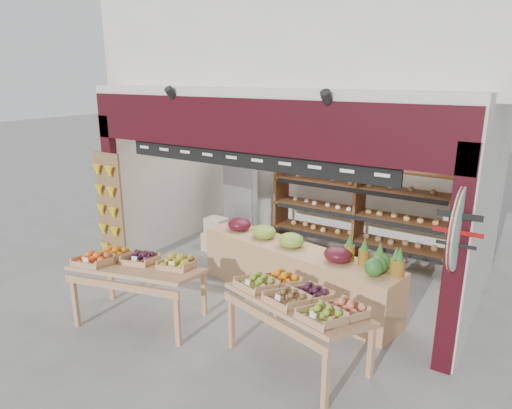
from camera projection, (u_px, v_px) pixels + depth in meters
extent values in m
plane|color=slate|center=(281.00, 280.00, 7.58)|extent=(60.00, 60.00, 0.00)
cube|color=silver|center=(340.00, 169.00, 9.01)|extent=(5.76, 0.18, 3.00)
cube|color=silver|center=(177.00, 167.00, 9.11)|extent=(0.18, 3.38, 3.00)
cube|color=silver|center=(483.00, 212.00, 6.19)|extent=(0.18, 3.38, 3.00)
cube|color=silver|center=(303.00, 90.00, 7.22)|extent=(5.76, 3.38, 0.12)
cube|color=silver|center=(335.00, 19.00, 7.79)|extent=(6.36, 4.60, 2.40)
cube|color=black|center=(245.00, 125.00, 6.00)|extent=(5.70, 0.14, 0.70)
cube|color=black|center=(113.00, 194.00, 7.81)|extent=(0.22, 0.14, 2.65)
cube|color=black|center=(455.00, 264.00, 4.92)|extent=(0.22, 0.14, 2.65)
cube|color=black|center=(246.00, 159.00, 6.15)|extent=(4.20, 0.05, 0.26)
cylinder|color=white|center=(255.00, 140.00, 6.08)|extent=(0.34, 0.05, 0.34)
cube|color=olive|center=(110.00, 205.00, 7.77)|extent=(0.60, 0.04, 1.80)
cylinder|color=#B8E8CA|center=(458.00, 229.00, 4.74)|extent=(0.04, 0.90, 0.90)
cylinder|color=maroon|center=(458.00, 229.00, 4.71)|extent=(0.01, 0.92, 0.92)
cube|color=brown|center=(281.00, 199.00, 9.16)|extent=(0.05, 0.54, 1.74)
cube|color=brown|center=(359.00, 212.00, 8.31)|extent=(0.05, 0.54, 1.74)
cube|color=brown|center=(454.00, 228.00, 7.45)|extent=(0.05, 0.54, 1.74)
cube|color=brown|center=(357.00, 238.00, 8.44)|extent=(3.27, 0.54, 0.04)
cube|color=brown|center=(359.00, 212.00, 8.31)|extent=(3.27, 0.54, 0.04)
cube|color=brown|center=(360.00, 186.00, 8.17)|extent=(3.27, 0.54, 0.04)
cube|color=brown|center=(362.00, 165.00, 8.07)|extent=(3.27, 0.54, 0.04)
cone|color=brown|center=(297.00, 151.00, 8.71)|extent=(0.32, 0.32, 0.28)
cone|color=brown|center=(339.00, 155.00, 8.26)|extent=(0.32, 0.32, 0.28)
cone|color=brown|center=(387.00, 160.00, 7.80)|extent=(0.32, 0.32, 0.28)
cone|color=brown|center=(440.00, 165.00, 7.35)|extent=(0.32, 0.32, 0.28)
cube|color=silver|center=(248.00, 193.00, 9.37)|extent=(0.84, 0.84, 1.89)
cube|color=beige|center=(215.00, 242.00, 8.81)|extent=(0.44, 0.34, 0.36)
cube|color=beige|center=(216.00, 226.00, 8.69)|extent=(0.40, 0.32, 0.30)
cube|color=#16531E|center=(234.00, 251.00, 8.43)|extent=(0.42, 0.32, 0.30)
cube|color=beige|center=(247.00, 245.00, 8.74)|extent=(0.38, 0.30, 0.28)
cube|color=tan|center=(295.00, 274.00, 6.85)|extent=(3.34, 1.20, 0.82)
ellipsoid|color=#59141E|center=(239.00, 224.00, 7.49)|extent=(0.40, 0.36, 0.22)
ellipsoid|color=#8CB23F|center=(264.00, 232.00, 7.13)|extent=(0.40, 0.36, 0.22)
ellipsoid|color=#8CB23F|center=(291.00, 240.00, 6.77)|extent=(0.40, 0.36, 0.22)
ellipsoid|color=#59141E|center=(338.00, 255.00, 6.23)|extent=(0.40, 0.36, 0.22)
cylinder|color=olive|center=(349.00, 253.00, 6.27)|extent=(0.15, 0.15, 0.22)
cylinder|color=olive|center=(364.00, 257.00, 6.12)|extent=(0.15, 0.15, 0.22)
cylinder|color=olive|center=(379.00, 262.00, 5.97)|extent=(0.15, 0.15, 0.22)
cylinder|color=olive|center=(395.00, 267.00, 5.82)|extent=(0.15, 0.15, 0.22)
cylinder|color=olive|center=(399.00, 268.00, 5.79)|extent=(0.15, 0.15, 0.22)
cube|color=tan|center=(139.00, 269.00, 6.13)|extent=(1.82, 1.31, 0.24)
cube|color=tan|center=(75.00, 304.00, 6.11)|extent=(0.07, 0.07, 0.67)
cube|color=tan|center=(178.00, 322.00, 5.66)|extent=(0.07, 0.07, 0.67)
cube|color=tan|center=(111.00, 279.00, 6.84)|extent=(0.07, 0.07, 0.67)
cube|color=tan|center=(204.00, 293.00, 6.40)|extent=(0.07, 0.07, 0.67)
cube|color=tan|center=(299.00, 304.00, 5.23)|extent=(1.79, 1.28, 0.24)
cube|color=tan|center=(232.00, 324.00, 5.63)|extent=(0.07, 0.07, 0.66)
cube|color=tan|center=(325.00, 382.00, 4.56)|extent=(0.07, 0.07, 0.66)
cube|color=tan|center=(277.00, 303.00, 6.14)|extent=(0.07, 0.07, 0.66)
cube|color=tan|center=(371.00, 351.00, 5.07)|extent=(0.07, 0.07, 0.66)
sphere|color=#1A4918|center=(348.00, 313.00, 6.23)|extent=(0.30, 0.30, 0.30)
sphere|color=#1A4918|center=(370.00, 320.00, 6.07)|extent=(0.30, 0.30, 0.30)
sphere|color=#1A4918|center=(356.00, 304.00, 6.49)|extent=(0.30, 0.30, 0.30)
sphere|color=#1A4918|center=(378.00, 310.00, 6.32)|extent=(0.30, 0.30, 0.30)
sphere|color=#1A4918|center=(364.00, 294.00, 6.20)|extent=(0.30, 0.30, 0.30)
sphere|color=#1A4918|center=(356.00, 320.00, 6.06)|extent=(0.30, 0.30, 0.30)
sphere|color=#1A4918|center=(345.00, 306.00, 6.42)|extent=(0.30, 0.30, 0.30)
sphere|color=#1A4918|center=(358.00, 286.00, 6.43)|extent=(0.30, 0.30, 0.30)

